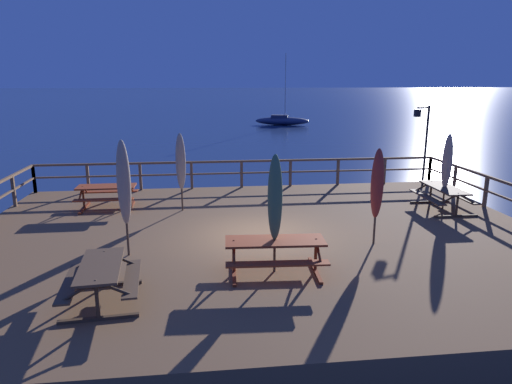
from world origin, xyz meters
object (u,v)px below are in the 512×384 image
Objects in this scene: lamp_post_hooked at (423,134)px; patio_umbrella_short_mid at (181,162)px; patio_umbrella_tall_back_right at (124,183)px; patio_umbrella_short_front at (275,198)px; patio_umbrella_tall_back_left at (447,162)px; picnic_table_mid_right at (444,193)px; patio_umbrella_tall_mid_left at (377,184)px; picnic_table_back_left at (107,192)px; sailboat_distant at (282,120)px; picnic_table_mid_centre at (275,249)px; picnic_table_front_right at (101,275)px.

patio_umbrella_short_mid is at bearing -165.11° from lamp_post_hooked.
patio_umbrella_tall_back_right is at bearing -148.86° from lamp_post_hooked.
patio_umbrella_short_front reaches higher than patio_umbrella_tall_back_left.
patio_umbrella_tall_mid_left reaches higher than picnic_table_mid_right.
patio_umbrella_tall_mid_left reaches higher than picnic_table_back_left.
patio_umbrella_tall_back_left is (11.07, -1.38, 1.03)m from picnic_table_back_left.
sailboat_distant is at bearing 88.47° from patio_umbrella_tall_back_left.
picnic_table_mid_right is at bearing 34.46° from patio_umbrella_short_front.
patio_umbrella_tall_back_right is 1.12× the size of patio_umbrella_tall_mid_left.
patio_umbrella_tall_back_right is (-3.38, 1.45, 1.24)m from picnic_table_mid_centre.
patio_umbrella_tall_back_right is 1.07× the size of patio_umbrella_short_front.
picnic_table_mid_centre is at bearing -67.15° from patio_umbrella_short_mid.
picnic_table_mid_centre is 1.19× the size of picnic_table_back_left.
picnic_table_back_left is 7.54m from patio_umbrella_short_front.
patio_umbrella_tall_back_left is (0.05, 0.07, 1.03)m from picnic_table_mid_right.
sailboat_distant is (10.83, 42.20, -0.75)m from picnic_table_front_right.
patio_umbrella_tall_back_right reaches higher than patio_umbrella_short_front.
patio_umbrella_tall_mid_left is at bearing -36.64° from patio_umbrella_short_mid.
sailboat_distant reaches higher than patio_umbrella_short_mid.
lamp_post_hooked reaches higher than picnic_table_mid_centre.
picnic_table_mid_centre is 10.65m from lamp_post_hooked.
patio_umbrella_short_front reaches higher than patio_umbrella_tall_mid_left.
picnic_table_back_left is at bearing 172.50° from picnic_table_mid_right.
patio_umbrella_short_mid is (2.49, -0.54, 1.06)m from picnic_table_back_left.
picnic_table_mid_centre is 0.85× the size of patio_umbrella_short_front.
lamp_post_hooked is 33.52m from sailboat_distant.
picnic_table_mid_centre is at bearing -51.05° from picnic_table_back_left.
sailboat_distant reaches higher than picnic_table_mid_centre.
picnic_table_front_right is 2.73m from patio_umbrella_tall_back_right.
patio_umbrella_short_mid is 37.21m from sailboat_distant.
patio_umbrella_short_mid is (-5.08, 3.78, 0.01)m from patio_umbrella_tall_mid_left.
lamp_post_hooked is at bearing 39.54° from picnic_table_front_right.
patio_umbrella_tall_back_left is (6.35, 4.46, 1.02)m from picnic_table_mid_centre.
sailboat_distant is (1.03, 36.83, -0.76)m from picnic_table_mid_right.
picnic_table_mid_centre is 3.88m from patio_umbrella_tall_back_right.
patio_umbrella_short_front is at bearing -50.71° from picnic_table_back_left.
patio_umbrella_tall_back_left is 0.78× the size of lamp_post_hooked.
lamp_post_hooked is at bearing 47.33° from patio_umbrella_short_front.
patio_umbrella_tall_back_left is at bearing 40.07° from patio_umbrella_tall_mid_left.
patio_umbrella_tall_back_right is (1.34, -4.40, 1.24)m from picnic_table_back_left.
sailboat_distant is (0.98, 36.76, -1.78)m from patio_umbrella_tall_back_left.
picnic_table_mid_centre is 0.89× the size of patio_umbrella_tall_mid_left.
patio_umbrella_tall_mid_left is 1.01× the size of patio_umbrella_tall_back_left.
picnic_table_back_left is 8.78m from patio_umbrella_tall_mid_left.
patio_umbrella_short_front is (3.38, -1.38, -0.11)m from patio_umbrella_tall_back_right.
patio_umbrella_tall_mid_left is at bearing -96.44° from sailboat_distant.
patio_umbrella_short_front is 0.34× the size of sailboat_distant.
picnic_table_mid_right is at bearing -127.06° from patio_umbrella_tall_back_left.
picnic_table_mid_centre is at bearing -144.90° from patio_umbrella_tall_back_left.
picnic_table_back_left is at bearing 167.71° from patio_umbrella_short_mid.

